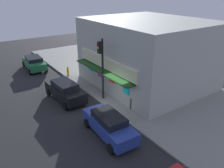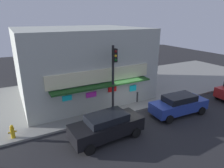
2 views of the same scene
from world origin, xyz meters
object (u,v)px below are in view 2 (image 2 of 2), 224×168
(fire_hydrant, at_px, (12,132))
(parked_car_blue, at_px, (179,104))
(traffic_light, at_px, (114,72))
(trash_can, at_px, (136,96))
(pedestrian, at_px, (100,95))
(parked_car_black, at_px, (107,126))

(fire_hydrant, bearing_deg, parked_car_blue, -11.39)
(traffic_light, distance_m, trash_can, 4.19)
(traffic_light, bearing_deg, trash_can, 21.64)
(fire_hydrant, relative_size, pedestrian, 0.50)
(pedestrian, bearing_deg, parked_car_black, -109.61)
(traffic_light, xyz_separation_m, parked_car_blue, (4.49, -2.32, -2.65))
(fire_hydrant, distance_m, parked_car_black, 5.80)
(trash_can, bearing_deg, parked_car_black, -141.88)
(trash_can, relative_size, pedestrian, 0.54)
(trash_can, xyz_separation_m, parked_car_black, (-4.73, -3.71, 0.25))
(fire_hydrant, bearing_deg, trash_can, 6.44)
(parked_car_blue, bearing_deg, traffic_light, 152.68)
(pedestrian, height_order, parked_car_blue, pedestrian)
(pedestrian, xyz_separation_m, parked_car_black, (-1.56, -4.38, -0.24))
(parked_car_black, bearing_deg, traffic_light, 53.85)
(fire_hydrant, distance_m, parked_car_blue, 11.80)
(traffic_light, xyz_separation_m, pedestrian, (-0.33, 1.79, -2.37))
(fire_hydrant, relative_size, parked_car_blue, 0.19)
(parked_car_black, bearing_deg, pedestrian, 70.39)
(parked_car_blue, bearing_deg, pedestrian, 139.52)
(fire_hydrant, bearing_deg, pedestrian, 14.82)
(parked_car_blue, height_order, parked_car_black, parked_car_black)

